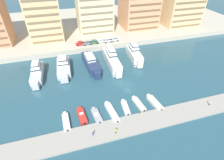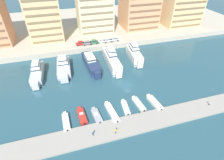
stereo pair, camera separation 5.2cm
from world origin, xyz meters
name	(u,v)px [view 1 (the left image)]	position (x,y,z in m)	size (l,w,h in m)	color
ground_plane	(128,85)	(0.00, 0.00, 0.00)	(400.00, 400.00, 0.00)	#285160
quay_promenade	(92,24)	(0.00, 63.48, 1.13)	(180.00, 70.00, 2.27)	#BCB29E
pier_dock	(149,121)	(0.00, -16.76, 0.32)	(120.00, 6.35, 0.63)	#9E998E
yacht_silver_far_left	(37,73)	(-30.34, 14.29, 2.04)	(4.54, 16.07, 7.47)	silver
yacht_silver_left	(64,67)	(-20.71, 15.40, 2.01)	(5.46, 15.81, 7.43)	silver
yacht_navy_mid_left	(91,63)	(-9.85, 15.81, 1.79)	(5.41, 18.76, 6.21)	navy
yacht_ivory_center_left	(112,59)	(-1.37, 15.12, 2.52)	(4.51, 20.79, 8.58)	silver
yacht_ivory_center	(134,54)	(9.27, 16.84, 2.43)	(5.37, 16.40, 8.34)	silver
motorboat_white_far_left	(66,122)	(-22.09, -10.82, 0.54)	(1.96, 6.94, 1.08)	white
motorboat_red_left	(82,116)	(-17.64, -9.92, 0.55)	(2.51, 6.87, 1.44)	red
motorboat_grey_mid_left	(97,115)	(-13.57, -10.95, 0.47)	(2.54, 6.48, 1.41)	#9EA3A8
motorboat_white_center_left	(112,112)	(-9.06, -10.91, 0.52)	(2.69, 8.67, 1.05)	white
motorboat_white_center	(125,107)	(-4.54, -10.17, 0.38)	(2.21, 6.65, 1.18)	white
motorboat_cream_center_right	(139,104)	(-0.10, -9.89, 0.36)	(2.44, 7.14, 0.80)	beige
motorboat_cream_mid_right	(155,102)	(4.79, -10.85, 0.46)	(2.78, 7.62, 1.39)	beige
car_red_far_left	(80,43)	(-11.67, 32.46, 3.25)	(4.15, 2.03, 1.80)	red
car_grey_left	(87,43)	(-8.48, 31.96, 3.25)	(4.21, 2.15, 1.80)	slate
car_green_mid_left	(94,42)	(-5.30, 32.17, 3.25)	(4.15, 2.01, 1.80)	#2D6642
car_white_center_left	(101,41)	(-1.64, 32.52, 3.25)	(4.10, 1.92, 1.80)	white
car_silver_center	(108,40)	(1.65, 31.95, 3.25)	(4.19, 2.11, 1.80)	#B7BCC1
car_silver_center_right	(115,39)	(5.18, 32.26, 3.25)	(4.17, 2.07, 1.80)	#B7BCC1
apartment_block_left	(43,14)	(-25.89, 44.01, 14.59)	(15.30, 13.50, 26.50)	#E0BC84
apartment_block_mid_left	(94,9)	(-0.91, 49.23, 13.71)	(17.99, 15.51, 24.78)	beige
apartment_block_center_left	(139,9)	(24.06, 48.43, 11.82)	(18.99, 17.52, 21.01)	tan
apartment_block_center	(182,8)	(48.92, 44.11, 11.82)	(20.65, 14.12, 21.00)	#E0BC84
pedestrian_near_edge	(210,103)	(19.95, -16.70, 1.55)	(0.23, 0.60, 1.55)	#282D3D
pedestrian_mid_deck	(116,131)	(-10.14, -18.32, 1.61)	(0.62, 0.33, 1.65)	#282D3D
pedestrian_far_side	(93,133)	(-15.84, -17.40, 1.61)	(0.47, 0.49, 1.64)	#4C515B
bollard_west	(117,118)	(-8.31, -13.83, 0.96)	(0.20, 0.20, 0.61)	#2D2D33
bollard_west_mid	(140,113)	(-1.58, -13.83, 0.96)	(0.20, 0.20, 0.61)	#2D2D33
bollard_east_mid	(161,108)	(5.15, -13.83, 0.96)	(0.20, 0.20, 0.61)	#2D2D33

